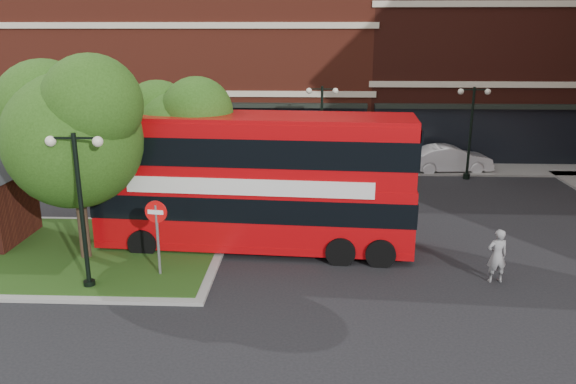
{
  "coord_description": "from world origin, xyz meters",
  "views": [
    {
      "loc": [
        1.43,
        -15.69,
        7.9
      ],
      "look_at": [
        0.59,
        4.6,
        2.0
      ],
      "focal_mm": 35.0,
      "sensor_mm": 36.0,
      "label": 1
    }
  ],
  "objects_px": {
    "woman": "(497,256)",
    "car_silver": "(171,163)",
    "car_white": "(450,159)",
    "bus": "(254,173)"
  },
  "relations": [
    {
      "from": "bus",
      "to": "woman",
      "type": "xyz_separation_m",
      "value": [
        8.07,
        -2.68,
        -1.97
      ]
    },
    {
      "from": "woman",
      "to": "car_silver",
      "type": "xyz_separation_m",
      "value": [
        -13.82,
        13.19,
        -0.15
      ]
    },
    {
      "from": "bus",
      "to": "woman",
      "type": "bearing_deg",
      "value": -14.39
    },
    {
      "from": "bus",
      "to": "car_white",
      "type": "relative_size",
      "value": 2.49
    },
    {
      "from": "car_silver",
      "to": "car_white",
      "type": "distance_m",
      "value": 15.83
    },
    {
      "from": "bus",
      "to": "car_white",
      "type": "bearing_deg",
      "value": 54.19
    },
    {
      "from": "bus",
      "to": "car_silver",
      "type": "height_order",
      "value": "bus"
    },
    {
      "from": "car_silver",
      "to": "woman",
      "type": "bearing_deg",
      "value": -127.44
    },
    {
      "from": "woman",
      "to": "car_white",
      "type": "xyz_separation_m",
      "value": [
        1.94,
        14.69,
        -0.13
      ]
    },
    {
      "from": "woman",
      "to": "car_white",
      "type": "distance_m",
      "value": 14.81
    }
  ]
}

